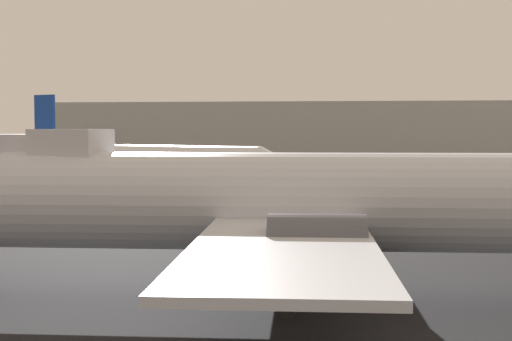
{
  "coord_description": "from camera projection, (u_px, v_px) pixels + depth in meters",
  "views": [
    {
      "loc": [
        0.92,
        -6.06,
        6.44
      ],
      "look_at": [
        -5.49,
        49.07,
        3.1
      ],
      "focal_mm": 48.69,
      "sensor_mm": 36.0,
      "label": 1
    }
  ],
  "objects": [
    {
      "name": "airplane_at_gate",
      "position": [
        323.0,
        202.0,
        25.31
      ],
      "size": [
        38.51,
        26.01,
        10.13
      ],
      "rotation": [
        0.0,
        0.0,
        0.05
      ],
      "color": "silver",
      "rests_on": "ground_plane"
    },
    {
      "name": "airplane_distant",
      "position": [
        138.0,
        161.0,
        69.8
      ],
      "size": [
        33.23,
        26.85,
        10.12
      ],
      "rotation": [
        0.0,
        0.0,
        -0.35
      ],
      "color": "silver",
      "rests_on": "ground_plane"
    },
    {
      "name": "terminal_building",
      "position": [
        282.0,
        132.0,
        143.47
      ],
      "size": [
        93.82,
        23.58,
        11.66
      ],
      "primitive_type": "cube",
      "color": "#B7B7B2",
      "rests_on": "ground_plane"
    }
  ]
}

